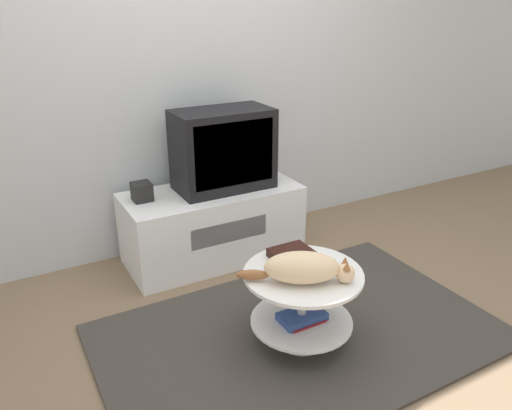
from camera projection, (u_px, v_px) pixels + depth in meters
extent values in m
plane|color=#7F664C|center=(300.00, 336.00, 2.64)|extent=(12.00, 12.00, 0.00)
cube|color=silver|center=(190.00, 57.00, 3.24)|extent=(8.00, 0.05, 2.60)
cube|color=#3D3833|center=(300.00, 334.00, 2.63)|extent=(2.05, 1.28, 0.02)
cube|color=white|center=(213.00, 224.00, 3.36)|extent=(1.16, 0.52, 0.49)
cube|color=silver|center=(230.00, 232.00, 3.13)|extent=(0.52, 0.01, 0.14)
cube|color=black|center=(223.00, 150.00, 3.22)|extent=(0.63, 0.34, 0.52)
cube|color=black|center=(235.00, 154.00, 3.08)|extent=(0.54, 0.01, 0.41)
cube|color=black|center=(142.00, 192.00, 3.08)|extent=(0.12, 0.12, 0.12)
cylinder|color=#B2B2B7|center=(301.00, 339.00, 2.57)|extent=(0.25, 0.25, 0.01)
cylinder|color=#B7B7BC|center=(302.00, 309.00, 2.49)|extent=(0.04, 0.04, 0.39)
cylinder|color=white|center=(301.00, 320.00, 2.52)|extent=(0.52, 0.52, 0.01)
cylinder|color=white|center=(303.00, 274.00, 2.42)|extent=(0.59, 0.59, 0.02)
cube|color=#2D478C|center=(302.00, 316.00, 2.51)|extent=(0.23, 0.14, 0.04)
cube|color=maroon|center=(303.00, 320.00, 2.51)|extent=(0.20, 0.14, 0.01)
cube|color=black|center=(293.00, 255.00, 2.53)|extent=(0.20, 0.20, 0.04)
ellipsoid|color=beige|center=(302.00, 267.00, 2.31)|extent=(0.39, 0.33, 0.15)
sphere|color=beige|center=(345.00, 273.00, 2.32)|extent=(0.09, 0.09, 0.09)
cone|color=#996038|center=(345.00, 261.00, 2.32)|extent=(0.04, 0.04, 0.04)
cone|color=#996038|center=(347.00, 266.00, 2.27)|extent=(0.04, 0.04, 0.04)
ellipsoid|color=#996038|center=(253.00, 275.00, 2.33)|extent=(0.16, 0.11, 0.05)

